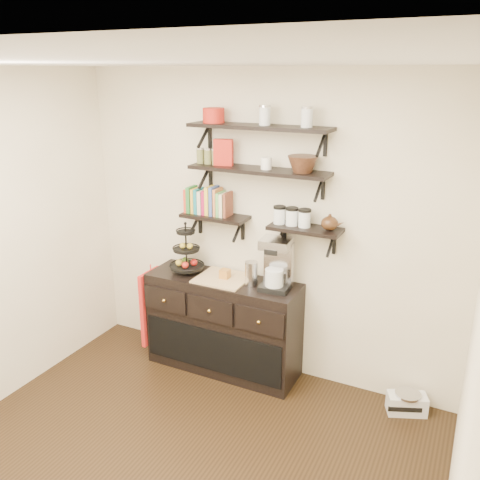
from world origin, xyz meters
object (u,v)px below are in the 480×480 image
coffee_maker (277,265)px  radio (407,403)px  sideboard (223,324)px  fruit_stand (187,256)px

coffee_maker → radio: bearing=-3.2°
sideboard → coffee_maker: coffee_maker is taller
sideboard → radio: (1.65, 0.07, -0.36)m
sideboard → radio: size_ratio=4.07×
sideboard → radio: sideboard is taller
coffee_maker → radio: size_ratio=1.31×
sideboard → coffee_maker: (0.50, 0.03, 0.66)m
radio → coffee_maker: bearing=159.5°
coffee_maker → radio: coffee_maker is taller
fruit_stand → coffee_maker: size_ratio=1.01×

